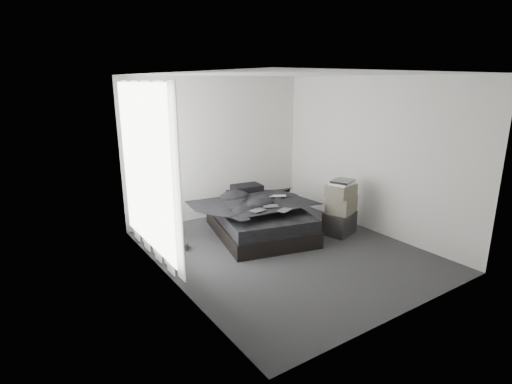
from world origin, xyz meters
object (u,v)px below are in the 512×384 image
laptop (278,193)px  box_lower (339,223)px  bed (260,227)px  side_stand (164,221)px

laptop → box_lower: size_ratio=0.58×
bed → box_lower: (1.14, -0.73, 0.06)m
laptop → side_stand: (-1.76, 0.75, -0.36)m
laptop → box_lower: 1.17m
side_stand → box_lower: (2.56, -1.44, -0.12)m
laptop → side_stand: 1.94m
bed → side_stand: (-1.41, 0.71, 0.19)m
laptop → box_lower: bearing=-9.8°
laptop → side_stand: size_ratio=0.48×
bed → laptop: size_ratio=6.24×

